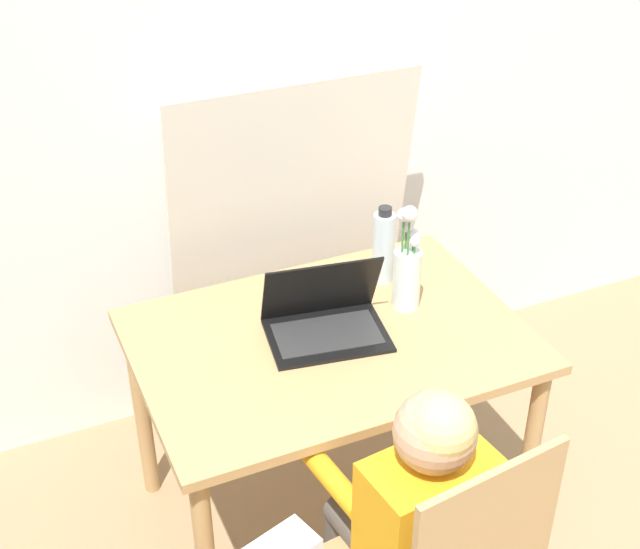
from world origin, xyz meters
name	(u,v)px	position (x,y,z in m)	size (l,w,h in m)	color
wall_back	(279,62)	(0.00, 2.23, 1.25)	(6.40, 0.05, 2.50)	white
dining_table	(330,362)	(-0.15, 1.48, 0.62)	(1.09, 0.77, 0.71)	tan
person_seated	(414,503)	(-0.20, 0.90, 0.64)	(0.35, 0.45, 1.00)	orange
laptop	(325,316)	(-0.16, 1.51, 0.76)	(0.37, 0.29, 0.23)	black
flower_vase	(407,268)	(0.11, 1.53, 0.84)	(0.08, 0.08, 0.34)	silver
water_bottle	(384,246)	(0.12, 1.69, 0.83)	(0.07, 0.07, 0.25)	silver
cardboard_panel	(290,251)	(-0.03, 2.08, 0.63)	(0.84, 0.19, 1.27)	silver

